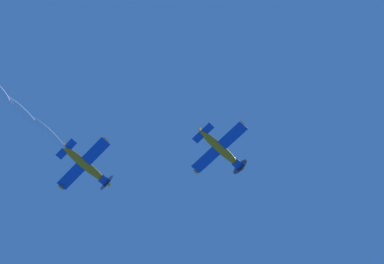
# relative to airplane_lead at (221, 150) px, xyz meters

# --- Properties ---
(airplane_lead) EXTENTS (9.06, 8.65, 3.00)m
(airplane_lead) POSITION_rel_airplane_lead_xyz_m (0.00, 0.00, 0.00)
(airplane_lead) COLOR orange
(airplane_left_wingman) EXTENTS (9.09, 8.61, 2.86)m
(airplane_left_wingman) POSITION_rel_airplane_lead_xyz_m (19.56, 1.59, -1.13)
(airplane_left_wingman) COLOR orange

